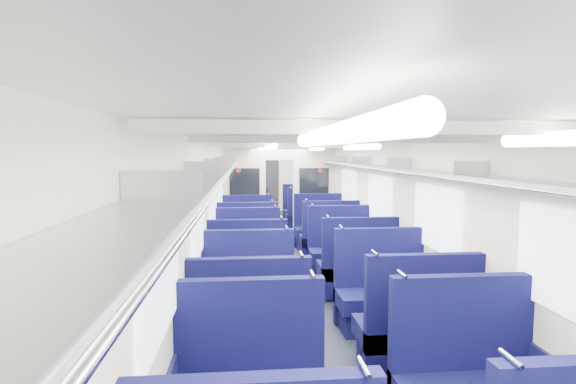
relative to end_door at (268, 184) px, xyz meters
name	(u,v)px	position (x,y,z in m)	size (l,w,h in m)	color
floor	(294,274)	(0.00, -8.94, -1.00)	(2.80, 18.00, 0.01)	black
ceiling	(294,143)	(0.00, -8.94, 1.35)	(2.80, 18.00, 0.01)	white
wall_left	(214,211)	(-1.40, -8.94, 0.18)	(0.02, 18.00, 2.35)	silver
dado_left	(216,257)	(-1.39, -8.94, -0.65)	(0.03, 17.90, 0.70)	#101138
wall_right	(370,209)	(1.40, -8.94, 0.18)	(0.02, 18.00, 2.35)	silver
dado_right	(369,254)	(1.39, -8.94, -0.65)	(0.03, 17.90, 0.70)	#101138
wall_far	(268,180)	(0.00, 0.06, 0.18)	(2.80, 0.02, 2.35)	silver
luggage_rack_left	(225,165)	(-1.21, -8.94, 0.97)	(0.36, 17.40, 0.18)	#B2B5BA
luggage_rack_right	(361,165)	(1.21, -8.94, 0.97)	(0.36, 17.40, 0.18)	#B2B5BA
windows	(297,199)	(0.00, -9.40, 0.42)	(2.78, 15.60, 0.75)	white
ceiling_fittings	(295,147)	(0.00, -9.20, 1.29)	(2.70, 16.06, 0.11)	silver
end_door	(268,184)	(0.00, 0.00, 0.00)	(0.75, 0.06, 2.00)	black
bulkhead	(279,190)	(0.00, -5.50, 0.23)	(2.80, 0.10, 2.35)	silver
seat_8	(249,341)	(-0.83, -12.73, -0.61)	(1.15, 0.63, 1.27)	#0E0F43
seat_9	(417,335)	(0.83, -12.73, -0.61)	(1.15, 0.63, 1.27)	#0E0F43
seat_10	(248,301)	(-0.83, -11.54, -0.61)	(1.15, 0.63, 1.27)	#0E0F43
seat_11	(382,297)	(0.83, -11.56, -0.61)	(1.15, 0.63, 1.27)	#0E0F43
seat_12	(248,275)	(-0.83, -10.36, -0.61)	(1.15, 0.63, 1.27)	#0E0F43
seat_13	(357,271)	(0.83, -10.29, -0.61)	(1.15, 0.63, 1.27)	#0E0F43
seat_14	(247,258)	(-0.83, -9.27, -0.61)	(1.15, 0.63, 1.27)	#0E0F43
seat_15	(341,254)	(0.83, -9.10, -0.61)	(1.15, 0.63, 1.27)	#0E0F43
seat_16	(247,244)	(-0.83, -8.11, -0.61)	(1.15, 0.63, 1.27)	#0E0F43
seat_17	(329,241)	(0.83, -7.97, -0.61)	(1.15, 0.63, 1.27)	#0E0F43
seat_18	(247,234)	(-0.83, -6.94, -0.61)	(1.15, 0.63, 1.27)	#0E0F43
seat_19	(319,231)	(0.83, -6.74, -0.61)	(1.15, 0.63, 1.27)	#0E0F43
seat_20	(247,219)	(-0.83, -4.73, -0.61)	(1.15, 0.63, 1.27)	#0E0F43
seat_21	(308,218)	(0.83, -4.73, -0.61)	(1.15, 0.63, 1.27)	#0E0F43
seat_22	(247,214)	(-0.83, -3.67, -0.61)	(1.15, 0.63, 1.27)	#0E0F43
seat_23	(302,213)	(0.83, -3.54, -0.61)	(1.15, 0.63, 1.27)	#0E0F43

